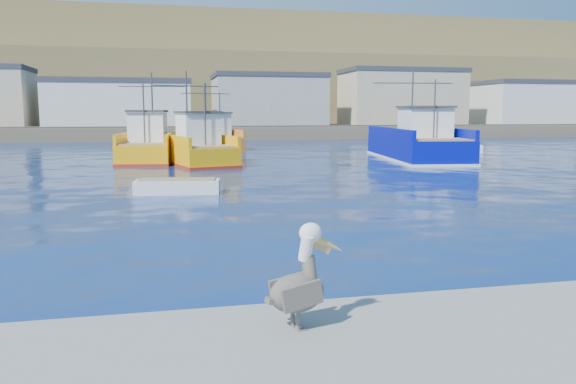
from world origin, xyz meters
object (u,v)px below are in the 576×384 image
object	(u,v)px
trawler_yellow_b	(193,149)
pelican	(300,284)
trawler_blue	(417,144)
trawler_yellow_a	(151,147)
skiff_far	(468,148)
skiff_mid	(178,188)
boat_orange	(211,138)

from	to	relation	value
trawler_yellow_b	pelican	size ratio (longest dim) A/B	7.06
trawler_blue	pelican	bearing A→B (deg)	-117.84
trawler_yellow_b	pelican	distance (m)	31.45
trawler_yellow_b	trawler_blue	xyz separation A→B (m)	(16.30, -0.35, 0.15)
trawler_yellow_a	skiff_far	size ratio (longest dim) A/B	2.46
trawler_blue	skiff_mid	bearing A→B (deg)	-141.69
trawler_yellow_a	pelican	size ratio (longest dim) A/B	7.31
trawler_yellow_a	skiff_mid	xyz separation A→B (m)	(1.44, -17.31, -0.75)
trawler_blue	skiff_mid	size ratio (longest dim) A/B	3.56
trawler_yellow_b	boat_orange	world-z (taller)	trawler_yellow_b
boat_orange	skiff_far	xyz separation A→B (m)	(21.85, -8.03, -0.78)
trawler_yellow_a	pelican	bearing A→B (deg)	-85.48
skiff_mid	pelican	world-z (taller)	pelican
trawler_yellow_b	trawler_blue	size ratio (longest dim) A/B	0.79
trawler_yellow_a	trawler_yellow_b	size ratio (longest dim) A/B	1.04
trawler_yellow_b	trawler_blue	distance (m)	16.30
trawler_yellow_a	trawler_yellow_b	bearing A→B (deg)	-46.19
boat_orange	trawler_yellow_a	bearing A→B (deg)	-114.97
trawler_blue	boat_orange	xyz separation A→B (m)	(-13.97, 14.45, -0.05)
trawler_yellow_a	trawler_yellow_b	xyz separation A→B (m)	(2.85, -2.97, -0.03)
trawler_blue	boat_orange	distance (m)	20.09
pelican	boat_orange	bearing A→B (deg)	86.91
boat_orange	skiff_mid	bearing A→B (deg)	-97.49
trawler_yellow_a	pelican	distance (m)	34.52
trawler_blue	skiff_far	distance (m)	10.20
skiff_far	trawler_yellow_b	bearing A→B (deg)	-165.91
skiff_mid	skiff_far	xyz separation A→B (m)	(25.59, 20.41, 0.04)
trawler_yellow_a	trawler_blue	world-z (taller)	trawler_blue
trawler_blue	skiff_mid	xyz separation A→B (m)	(-17.70, -13.99, -0.87)
trawler_yellow_a	trawler_blue	bearing A→B (deg)	-9.85
skiff_mid	skiff_far	size ratio (longest dim) A/B	0.85
trawler_yellow_a	trawler_blue	xyz separation A→B (m)	(19.15, -3.32, 0.12)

